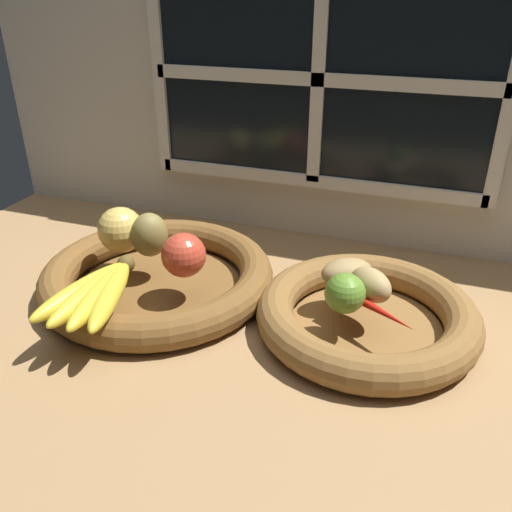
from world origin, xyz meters
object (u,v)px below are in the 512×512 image
potato_large (370,285)px  potato_oblong (347,272)px  fruit_bowl_right (367,315)px  lime_near (345,293)px  fruit_bowl_left (158,276)px  banana_bunch_front (97,292)px  apple_golden_left (121,230)px  chili_pepper (374,308)px  pear_brown (150,234)px  apple_red_right (184,255)px

potato_large → potato_oblong: bearing=142.1°
fruit_bowl_right → lime_near: (-2.88, -4.32, 5.78)cm
fruit_bowl_left → banana_bunch_front: banana_bunch_front is taller
apple_golden_left → potato_large: size_ratio=1.08×
lime_near → fruit_bowl_left: bearing=172.3°
chili_pepper → pear_brown: bearing=-156.0°
fruit_bowl_right → potato_large: size_ratio=4.59×
fruit_bowl_left → apple_red_right: (6.50, -2.54, 6.42)cm
apple_red_right → potato_large: size_ratio=0.97×
fruit_bowl_right → pear_brown: bearing=177.1°
potato_large → apple_red_right: bearing=-174.9°
fruit_bowl_left → fruit_bowl_right: same height
fruit_bowl_left → fruit_bowl_right: 34.97cm
fruit_bowl_left → potato_oblong: (30.96, 3.12, 4.98)cm
apple_red_right → potato_oblong: apple_red_right is taller
apple_red_right → lime_near: size_ratio=1.22×
apple_golden_left → lime_near: bearing=-8.7°
fruit_bowl_right → banana_bunch_front: 39.64cm
banana_bunch_front → chili_pepper: (38.08, 10.09, -0.57)cm
apple_golden_left → lime_near: (39.42, -6.02, -1.01)cm
fruit_bowl_right → apple_golden_left: 42.88cm
fruit_bowl_left → lime_near: bearing=-7.7°
potato_large → chili_pepper: size_ratio=0.52×
banana_bunch_front → lime_near: bearing=15.5°
fruit_bowl_left → banana_bunch_front: bearing=-97.9°
fruit_bowl_left → potato_oblong: size_ratio=4.80×
pear_brown → potato_large: size_ratio=1.06×
fruit_bowl_left → potato_large: size_ratio=5.39×
fruit_bowl_right → potato_large: 5.32cm
pear_brown → lime_near: bearing=-10.3°
apple_golden_left → pear_brown: apple_golden_left is taller
lime_near → chili_pepper: lime_near is taller
pear_brown → potato_oblong: pear_brown is taller
lime_near → potato_large: bearing=56.3°
fruit_bowl_left → pear_brown: bearing=134.4°
pear_brown → banana_bunch_front: size_ratio=0.38×
banana_bunch_front → potato_large: size_ratio=2.77×
fruit_bowl_left → chili_pepper: chili_pepper is taller
pear_brown → lime_near: (33.91, -6.18, -0.93)cm
fruit_bowl_right → apple_golden_left: apple_golden_left is taller
banana_bunch_front → chili_pepper: banana_bunch_front is taller
fruit_bowl_right → banana_bunch_front: bearing=-159.5°
fruit_bowl_right → potato_oblong: bearing=142.1°
pear_brown → potato_large: bearing=-2.9°
fruit_bowl_left → potato_oblong: 31.51cm
potato_large → chili_pepper: (1.19, -3.70, -1.42)cm
fruit_bowl_left → fruit_bowl_right: (34.97, 0.00, 0.01)cm
potato_large → apple_golden_left: bearing=177.7°
potato_oblong → banana_bunch_front: bearing=-152.8°
apple_golden_left → chili_pepper: apple_golden_left is taller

